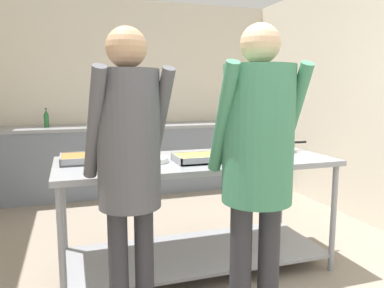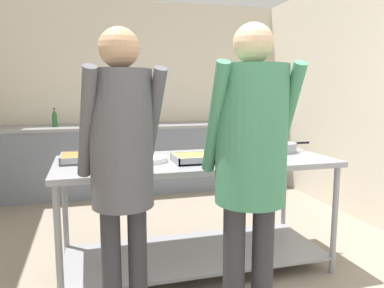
% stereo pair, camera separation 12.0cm
% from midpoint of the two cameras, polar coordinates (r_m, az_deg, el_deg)
% --- Properties ---
extents(wall_rear, '(4.14, 0.06, 2.65)m').
position_cam_midpoint_polar(wall_rear, '(5.54, -6.87, 7.42)').
color(wall_rear, beige).
rests_on(wall_rear, ground_plane).
extents(wall_right, '(0.06, 4.43, 2.65)m').
position_cam_midpoint_polar(wall_right, '(4.41, 25.55, 6.48)').
color(wall_right, beige).
rests_on(wall_right, ground_plane).
extents(back_counter, '(3.98, 0.65, 0.93)m').
position_cam_midpoint_polar(back_counter, '(5.26, -6.07, -2.04)').
color(back_counter, slate).
rests_on(back_counter, ground_plane).
extents(serving_counter, '(2.07, 0.86, 0.88)m').
position_cam_midpoint_polar(serving_counter, '(2.92, 1.72, -7.74)').
color(serving_counter, gray).
rests_on(serving_counter, ground_plane).
extents(serving_tray_roast, '(0.45, 0.31, 0.05)m').
position_cam_midpoint_polar(serving_tray_roast, '(2.85, -13.81, -2.02)').
color(serving_tray_roast, gray).
rests_on(serving_tray_roast, serving_counter).
extents(plate_stack, '(0.27, 0.27, 0.04)m').
position_cam_midpoint_polar(plate_stack, '(2.74, -5.41, -2.36)').
color(plate_stack, white).
rests_on(plate_stack, serving_counter).
extents(serving_tray_vegetables, '(0.48, 0.27, 0.05)m').
position_cam_midpoint_polar(serving_tray_vegetables, '(2.76, 3.35, -2.15)').
color(serving_tray_vegetables, gray).
rests_on(serving_tray_vegetables, serving_counter).
extents(broccoli_bowl, '(0.22, 0.22, 0.10)m').
position_cam_midpoint_polar(broccoli_bowl, '(2.83, 11.22, -1.82)').
color(broccoli_bowl, silver).
rests_on(broccoli_bowl, serving_counter).
extents(sauce_pan, '(0.42, 0.28, 0.08)m').
position_cam_midpoint_polar(sauce_pan, '(3.27, 14.27, -0.42)').
color(sauce_pan, gray).
rests_on(sauce_pan, serving_counter).
extents(guest_serving_left, '(0.48, 0.38, 1.74)m').
position_cam_midpoint_polar(guest_serving_left, '(2.03, 10.62, -1.17)').
color(guest_serving_left, '#2D2D33').
rests_on(guest_serving_left, ground_plane).
extents(guest_serving_right, '(0.47, 0.40, 1.72)m').
position_cam_midpoint_polar(guest_serving_right, '(1.99, -8.96, -1.37)').
color(guest_serving_right, '#2D2D33').
rests_on(guest_serving_right, ground_plane).
extents(water_bottle, '(0.06, 0.06, 0.24)m').
position_cam_midpoint_polar(water_bottle, '(5.15, -19.59, 3.72)').
color(water_bottle, '#23602D').
rests_on(water_bottle, back_counter).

